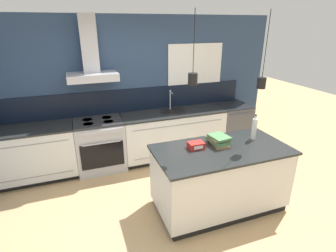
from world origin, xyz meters
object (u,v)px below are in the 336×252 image
Objects in this scene: oven_range at (100,145)px; dishwasher at (231,126)px; book_stack at (219,140)px; red_supply_box at (196,145)px; bottle_on_island at (254,129)px.

dishwasher is at bearing 0.09° from oven_range.
book_stack is 1.67× the size of red_supply_box.
bottle_on_island is 0.57m from book_stack.
bottle_on_island is at bearing -0.32° from red_supply_box.
red_supply_box is (-0.90, 0.01, -0.11)m from bottle_on_island.
bottle_on_island is at bearing -37.49° from oven_range.
dishwasher is at bearing 44.32° from red_supply_box.
red_supply_box reaches higher than oven_range.
book_stack reaches higher than red_supply_box.
book_stack reaches higher than dishwasher.
oven_range is 2.62× the size of book_stack.
dishwasher is 2.62× the size of book_stack.
book_stack is at bearing 0.03° from red_supply_box.
bottle_on_island reaches higher than dishwasher.
oven_range is at bearing -179.91° from dishwasher.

